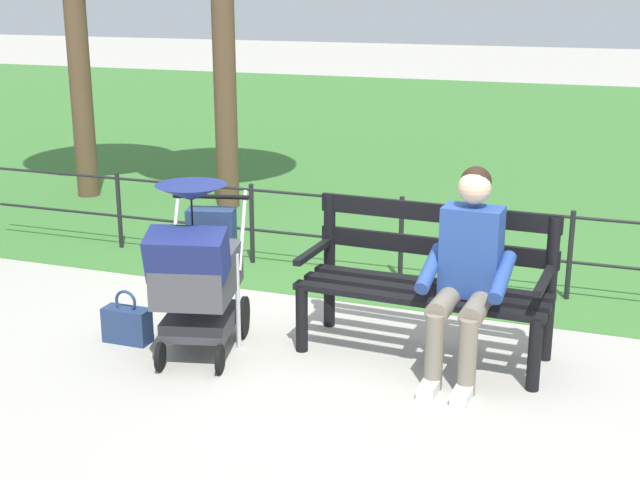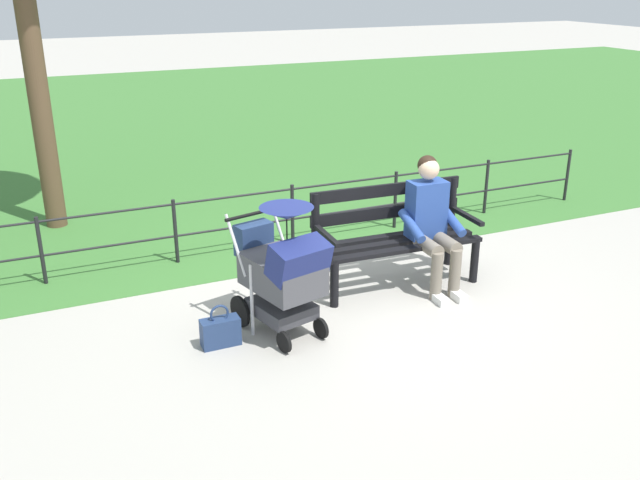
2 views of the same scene
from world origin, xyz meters
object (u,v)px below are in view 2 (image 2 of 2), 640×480
at_px(person_on_bench, 432,220).
at_px(stroller, 282,269).
at_px(park_bench, 393,231).
at_px(handbag, 220,331).

height_order(person_on_bench, stroller, person_on_bench).
distance_m(park_bench, stroller, 1.48).
relative_size(stroller, handbag, 3.11).
bearing_deg(park_bench, person_on_bench, 142.17).
bearing_deg(stroller, person_on_bench, -168.72).
height_order(park_bench, handbag, park_bench).
xyz_separation_m(person_on_bench, handbag, (2.21, 0.32, -0.55)).
bearing_deg(stroller, handbag, -0.69).
relative_size(park_bench, handbag, 4.38).
distance_m(stroller, handbag, 0.72).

